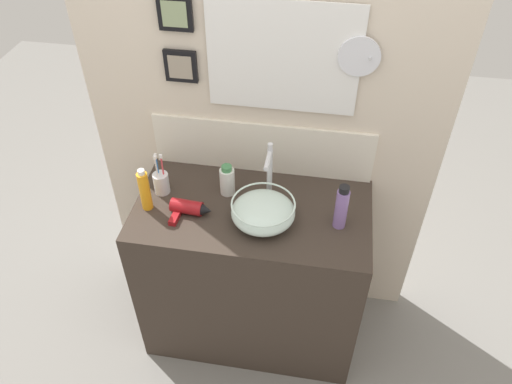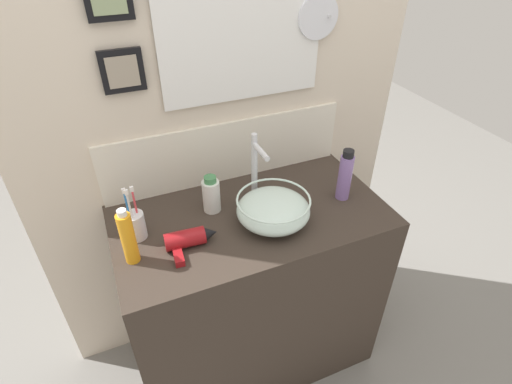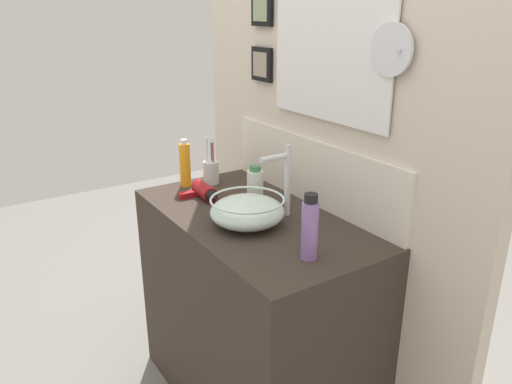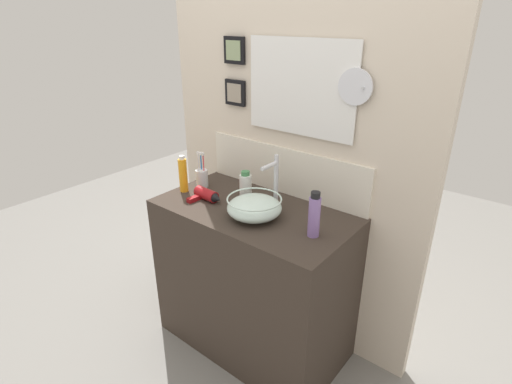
{
  "view_description": "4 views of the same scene",
  "coord_description": "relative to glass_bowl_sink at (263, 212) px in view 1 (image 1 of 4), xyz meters",
  "views": [
    {
      "loc": [
        0.27,
        -1.51,
        2.33
      ],
      "look_at": [
        0.02,
        0.0,
        0.96
      ],
      "focal_mm": 35.0,
      "sensor_mm": 36.0,
      "label": 1
    },
    {
      "loc": [
        -0.43,
        -1.06,
        1.8
      ],
      "look_at": [
        0.02,
        0.0,
        0.96
      ],
      "focal_mm": 28.0,
      "sensor_mm": 36.0,
      "label": 2
    },
    {
      "loc": [
        1.43,
        -0.92,
        1.59
      ],
      "look_at": [
        0.02,
        0.0,
        0.96
      ],
      "focal_mm": 35.0,
      "sensor_mm": 36.0,
      "label": 3
    },
    {
      "loc": [
        1.13,
        -1.39,
        1.76
      ],
      "look_at": [
        0.02,
        0.0,
        0.96
      ],
      "focal_mm": 28.0,
      "sensor_mm": 36.0,
      "label": 4
    }
  ],
  "objects": [
    {
      "name": "ground_plane",
      "position": [
        -0.06,
        0.06,
        -0.91
      ],
      "size": [
        6.0,
        6.0,
        0.0
      ],
      "primitive_type": "plane",
      "color": "gray"
    },
    {
      "name": "lotion_bottle",
      "position": [
        -0.18,
        0.15,
        0.01
      ],
      "size": [
        0.06,
        0.06,
        0.15
      ],
      "color": "white",
      "rests_on": "vanity_counter"
    },
    {
      "name": "soap_dispenser",
      "position": [
        -0.5,
        -0.0,
        0.04
      ],
      "size": [
        0.05,
        0.05,
        0.21
      ],
      "color": "orange",
      "rests_on": "vanity_counter"
    },
    {
      "name": "back_panel",
      "position": [
        -0.06,
        0.36,
        0.32
      ],
      "size": [
        1.56,
        0.1,
        2.46
      ],
      "color": "beige",
      "rests_on": "ground"
    },
    {
      "name": "hair_drier",
      "position": [
        -0.31,
        -0.01,
        -0.03
      ],
      "size": [
        0.18,
        0.13,
        0.06
      ],
      "color": "maroon",
      "rests_on": "vanity_counter"
    },
    {
      "name": "glass_bowl_sink",
      "position": [
        0.0,
        0.0,
        0.0
      ],
      "size": [
        0.26,
        0.26,
        0.1
      ],
      "color": "silver",
      "rests_on": "vanity_counter"
    },
    {
      "name": "vanity_counter",
      "position": [
        -0.06,
        0.06,
        -0.48
      ],
      "size": [
        1.01,
        0.54,
        0.86
      ],
      "primitive_type": "cube",
      "color": "#382D26",
      "rests_on": "ground"
    },
    {
      "name": "spray_bottle",
      "position": [
        0.31,
        0.03,
        0.05
      ],
      "size": [
        0.05,
        0.05,
        0.21
      ],
      "color": "#8C6BB2",
      "rests_on": "vanity_counter"
    },
    {
      "name": "toothbrush_cup",
      "position": [
        -0.47,
        0.11,
        -0.0
      ],
      "size": [
        0.07,
        0.07,
        0.21
      ],
      "color": "silver",
      "rests_on": "vanity_counter"
    },
    {
      "name": "faucet",
      "position": [
        -0.0,
        0.16,
        0.1
      ],
      "size": [
        0.02,
        0.13,
        0.27
      ],
      "color": "silver",
      "rests_on": "vanity_counter"
    }
  ]
}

